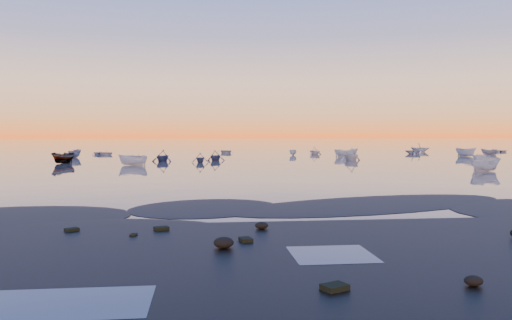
{
  "coord_description": "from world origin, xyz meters",
  "views": [
    {
      "loc": [
        -8.65,
        -24.66,
        3.93
      ],
      "look_at": [
        -2.94,
        28.0,
        1.13
      ],
      "focal_mm": 35.0,
      "sensor_mm": 36.0,
      "label": 1
    }
  ],
  "objects": [
    {
      "name": "boat_near_center",
      "position": [
        20.57,
        24.0,
        0.0
      ],
      "size": [
        3.11,
        4.47,
        1.42
      ],
      "primitive_type": "imported",
      "rotation": [
        0.0,
        0.0,
        1.94
      ],
      "color": "silver",
      "rests_on": "ground"
    },
    {
      "name": "moored_fleet",
      "position": [
        0.0,
        53.0,
        0.0
      ],
      "size": [
        124.0,
        58.0,
        1.2
      ],
      "primitive_type": null,
      "color": "silver",
      "rests_on": "ground"
    },
    {
      "name": "ground",
      "position": [
        0.0,
        100.0,
        0.0
      ],
      "size": [
        600.0,
        600.0,
        0.0
      ],
      "primitive_type": "plane",
      "color": "#605650",
      "rests_on": "ground"
    },
    {
      "name": "mud_lobes",
      "position": [
        0.0,
        -1.0,
        0.01
      ],
      "size": [
        140.0,
        6.0,
        0.07
      ],
      "primitive_type": null,
      "color": "black",
      "rests_on": "ground"
    }
  ]
}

